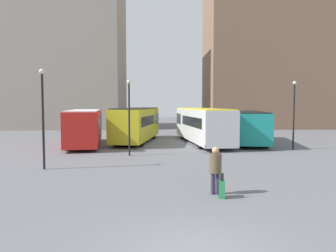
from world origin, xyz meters
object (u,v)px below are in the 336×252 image
bus_0 (85,126)px  lamp_post_2 (43,110)px  traveler (215,166)px  lamp_post_1 (129,111)px  bus_1 (137,123)px  suitcase (222,189)px  bus_3 (249,126)px  lamp_post_0 (294,109)px  bus_2 (202,124)px

bus_0 → lamp_post_2: lamp_post_2 is taller
traveler → lamp_post_1: lamp_post_1 is taller
bus_1 → lamp_post_1: (0.06, -8.03, 1.32)m
suitcase → traveler: bearing=28.9°
lamp_post_1 → bus_0: bearing=127.3°
bus_0 → traveler: bus_0 is taller
lamp_post_1 → lamp_post_2: (-4.08, -4.49, 0.12)m
traveler → bus_1: bearing=24.2°
bus_3 → lamp_post_0: 4.91m
bus_1 → lamp_post_0: bearing=-105.3°
lamp_post_2 → bus_1: bearing=72.2°
bus_0 → lamp_post_2: (0.11, -9.99, 1.53)m
lamp_post_1 → bus_1: bearing=90.4°
bus_3 → lamp_post_2: lamp_post_2 is taller
bus_3 → traveler: bearing=169.4°
bus_3 → bus_1: bearing=91.6°
bus_2 → bus_3: size_ratio=1.22×
bus_0 → lamp_post_0: lamp_post_0 is taller
bus_1 → bus_3: size_ratio=1.06×
bus_3 → lamp_post_2: bearing=137.8°
bus_0 → traveler: size_ratio=5.14×
traveler → lamp_post_1: bearing=34.2°
bus_3 → traveler: 17.24m
bus_3 → traveler: size_ratio=5.31×
lamp_post_0 → bus_2: bearing=147.0°
bus_3 → suitcase: (-5.60, -16.73, -1.19)m
traveler → suitcase: traveler is taller
bus_1 → lamp_post_2: 13.23m
suitcase → lamp_post_2: (-8.35, 5.49, 2.79)m
bus_2 → traveler: bus_2 is taller
lamp_post_0 → lamp_post_2: size_ratio=0.98×
suitcase → lamp_post_1: 11.17m
bus_1 → suitcase: size_ratio=10.82×
bus_0 → lamp_post_0: size_ratio=1.81×
suitcase → lamp_post_2: size_ratio=0.18×
bus_1 → lamp_post_2: (-4.02, -12.52, 1.44)m
bus_3 → lamp_post_1: size_ratio=1.92×
lamp_post_1 → traveler: bearing=-66.5°
lamp_post_0 → lamp_post_1: (-12.14, -2.68, -0.07)m
lamp_post_1 → suitcase: bearing=-66.8°
bus_2 → suitcase: bus_2 is taller
bus_0 → suitcase: 17.69m
bus_1 → traveler: bus_1 is taller
bus_1 → suitcase: bearing=-158.0°
bus_0 → bus_2: (9.93, 1.33, 0.08)m
bus_2 → lamp_post_0: size_ratio=2.28×
bus_2 → lamp_post_1: bearing=133.1°
bus_0 → traveler: (8.31, -14.99, -0.51)m
traveler → lamp_post_2: size_ratio=0.35×
suitcase → bus_2: bearing=5.8°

